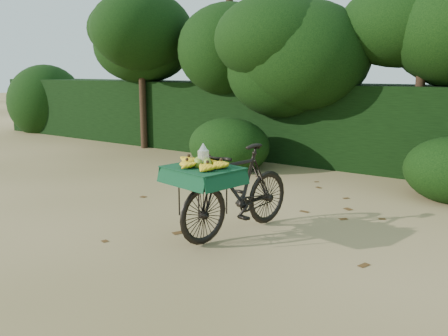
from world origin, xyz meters
The scene contains 6 objects.
ground centered at (0.00, 0.00, 0.00)m, with size 80.00×80.00×0.00m, color tan.
vendor_bicycle centered at (-0.56, 0.91, 0.60)m, with size 1.04×2.01×1.17m.
hedge_backdrop centered at (0.00, 6.30, 0.90)m, with size 26.00×1.80×1.80m, color black.
tree_row centered at (-0.65, 5.50, 2.00)m, with size 14.50×2.00×4.00m, color black, non-canonical shape.
bush_clumps centered at (0.50, 4.30, 0.45)m, with size 8.80×1.70×0.90m, color black, non-canonical shape.
leaf_litter centered at (0.00, 0.65, 0.01)m, with size 7.00×7.30×0.01m, color #513215, non-canonical shape.
Camera 1 is at (2.71, -4.06, 2.12)m, focal length 38.00 mm.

